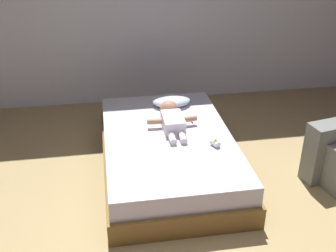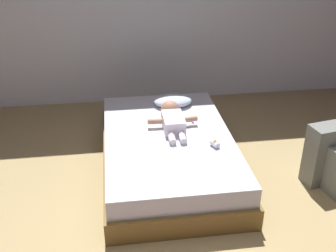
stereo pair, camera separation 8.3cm
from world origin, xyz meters
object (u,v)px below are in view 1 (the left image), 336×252
(baby, at_px, (172,118))
(baby_bottle, at_px, (215,143))
(bed, at_px, (168,153))
(toothbrush, at_px, (190,119))
(pillow, at_px, (171,101))

(baby, bearing_deg, baby_bottle, -55.44)
(bed, relative_size, baby_bottle, 19.39)
(bed, height_order, baby, baby)
(baby_bottle, bearing_deg, toothbrush, 102.24)
(bed, xyz_separation_m, baby, (0.07, 0.20, 0.28))
(pillow, height_order, baby, baby)
(bed, distance_m, toothbrush, 0.44)
(pillow, height_order, toothbrush, pillow)
(baby, xyz_separation_m, toothbrush, (0.21, 0.08, -0.07))
(baby, relative_size, toothbrush, 4.66)
(bed, distance_m, pillow, 0.73)
(bed, distance_m, baby, 0.35)
(pillow, bearing_deg, baby_bottle, -75.19)
(pillow, height_order, baby_bottle, pillow)
(bed, relative_size, toothbrush, 14.05)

